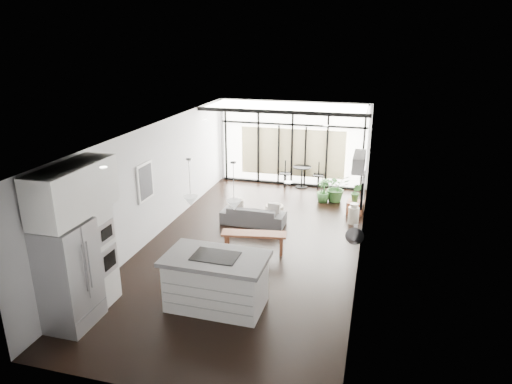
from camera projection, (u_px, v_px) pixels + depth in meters
The scene contains 28 objects.
floor at pixel (253, 245), 11.00m from camera, with size 5.00×10.00×0.00m, color black.
ceiling at pixel (252, 130), 10.09m from camera, with size 5.00×10.00×0.00m, color white.
wall_left at pixel (154, 181), 11.16m from camera, with size 0.02×10.00×2.80m, color silver.
wall_right at pixel (363, 199), 9.93m from camera, with size 0.02×10.00×2.80m, color silver.
wall_back at pixel (293, 143), 15.11m from camera, with size 5.00×0.02×2.80m, color silver.
wall_front at pixel (151, 308), 5.97m from camera, with size 5.00×0.02×2.80m, color silver.
glazing at pixel (292, 144), 15.00m from camera, with size 5.00×0.20×2.80m, color black.
skylight at pixel (288, 106), 13.75m from camera, with size 4.70×1.90×0.06m, color white.
neighbour_building at pixel (292, 153), 15.16m from camera, with size 3.50×0.02×1.60m, color beige.
island at pixel (216, 281), 8.36m from camera, with size 1.87×1.11×1.02m, color silver.
cooktop at pixel (215, 256), 8.19m from camera, with size 0.83×0.55×0.01m, color black.
fridge at pixel (69, 276), 7.71m from camera, with size 0.72×0.90×1.87m, color #9F9EA3.
appliance_column at pixel (94, 248), 8.31m from camera, with size 0.57×0.60×2.21m, color silver.
upper_cabinets at pixel (73, 190), 7.56m from camera, with size 0.62×1.75×0.86m, color silver.
pendant_left at pixel (191, 201), 8.02m from camera, with size 0.26×0.26×0.18m, color white.
pendant_right at pixel (234, 205), 7.82m from camera, with size 0.26×0.26×0.18m, color white.
sofa at pixel (253, 212), 12.13m from camera, with size 1.71×0.50×0.67m, color #49484B.
console_bench at pixel (254, 242), 10.57m from camera, with size 1.50×0.37×0.48m, color brown.
pouf at pixel (274, 212), 12.49m from camera, with size 0.50×0.50×0.40m, color beige.
crate at pixel (355, 207), 12.94m from camera, with size 0.45×0.45×0.34m, color brown.
plant_tall at pixel (336, 191), 13.80m from camera, with size 0.78×0.87×0.68m, color #32642C.
plant_med at pixel (323, 196), 13.79m from camera, with size 0.40×0.72×0.40m, color #32642C.
plant_crate at pixel (356, 198), 12.85m from camera, with size 0.30×0.55×0.24m, color #32642C.
milk_can at pixel (354, 213), 12.18m from camera, with size 0.29×0.29×0.57m, color beige.
bistro_set at pixel (302, 178), 15.09m from camera, with size 1.34×0.54×0.64m, color black.
tv at pixel (363, 190), 10.88m from camera, with size 0.05×1.10×0.65m, color black.
ac_unit at pixel (359, 162), 8.89m from camera, with size 0.22×0.90×0.30m, color white.
framed_art at pixel (145, 182), 10.64m from camera, with size 0.04×0.70×0.90m, color black.
Camera 1 is at (2.67, -9.63, 4.77)m, focal length 32.00 mm.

